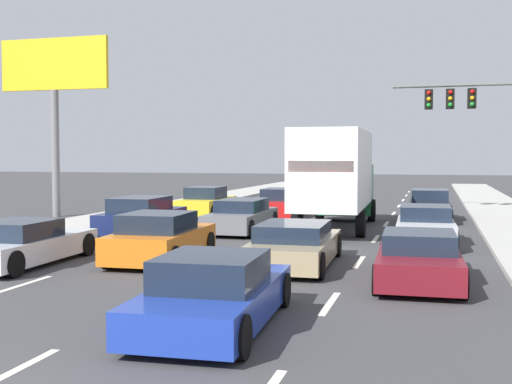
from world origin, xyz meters
name	(u,v)px	position (x,y,z in m)	size (l,w,h in m)	color
ground_plane	(318,215)	(0.00, 25.00, 0.00)	(140.00, 140.00, 0.00)	#3D3D3F
sidewalk_left	(106,219)	(-8.52, 20.00, 0.07)	(3.15, 80.00, 0.14)	#B2AFA8
lane_markings	(306,222)	(0.00, 21.95, 0.00)	(6.94, 52.00, 0.01)	silver
car_yellow	(206,203)	(-5.10, 23.41, 0.62)	(1.90, 4.39, 1.38)	yellow
car_navy	(142,217)	(-4.97, 16.18, 0.62)	(2.07, 4.49, 1.34)	#141E4C
car_white	(22,244)	(-5.01, 9.18, 0.54)	(2.08, 4.60, 1.18)	white
car_red	(282,204)	(-1.55, 23.87, 0.61)	(2.03, 4.30, 1.32)	red
car_gray	(242,217)	(-1.64, 17.72, 0.57)	(1.87, 4.66, 1.22)	slate
car_orange	(161,239)	(-1.77, 10.66, 0.61)	(2.10, 4.12, 1.33)	orange
box_truck	(336,174)	(1.67, 19.27, 2.16)	(2.72, 8.57, 3.77)	white
car_tan	(294,245)	(1.85, 10.94, 0.53)	(2.12, 4.70, 1.13)	tan
car_blue	(214,294)	(1.81, 4.76, 0.55)	(2.08, 4.40, 1.23)	#1E389E
car_black	(429,206)	(5.12, 23.85, 0.63)	(1.90, 4.61, 1.38)	black
car_silver	(425,227)	(5.05, 15.89, 0.58)	(1.95, 4.19, 1.25)	#B7BABF
car_maroon	(419,259)	(4.99, 9.61, 0.53)	(1.99, 4.54, 1.15)	maroon
traffic_signal_mast	(477,107)	(7.23, 27.50, 5.16)	(7.38, 0.69, 7.01)	#595B56
roadside_billboard	(54,85)	(-11.70, 21.10, 6.13)	(5.46, 0.36, 8.26)	slate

